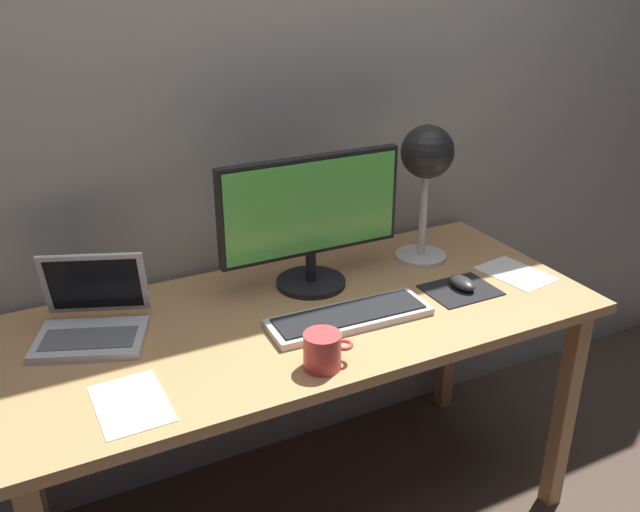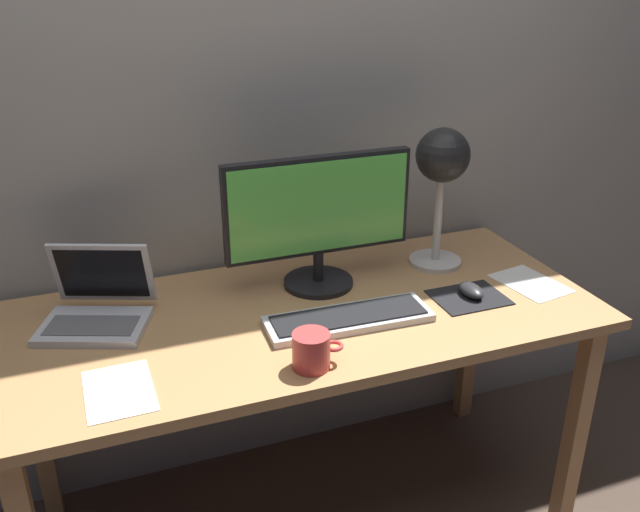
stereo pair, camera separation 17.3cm
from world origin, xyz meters
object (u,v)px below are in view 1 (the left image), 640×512
Objects in this scene: desk_lamp at (427,163)px; mouse at (462,283)px; monitor at (311,215)px; laptop at (93,312)px; keyboard_main at (349,317)px; coffee_mug at (323,351)px.

desk_lamp reaches higher than mouse.
laptop is at bearing 179.34° from monitor.
monitor is 0.31m from keyboard_main.
keyboard_main is 1.04× the size of desk_lamp.
keyboard_main is 0.38m from mouse.
monitor is 0.40m from desk_lamp.
coffee_mug is at bearing -112.45° from monitor.
coffee_mug is (-0.56, -0.41, -0.27)m from desk_lamp.
mouse is 0.77× the size of coffee_mug.
coffee_mug is at bearing -42.12° from laptop.
keyboard_main is at bearing 45.25° from coffee_mug.
laptop reaches higher than coffee_mug.
desk_lamp is at bearing 36.33° from coffee_mug.
laptop is 2.65× the size of coffee_mug.
coffee_mug is (0.45, -0.40, -0.01)m from laptop.
desk_lamp is at bearing 31.97° from keyboard_main.
coffee_mug is (-0.54, -0.18, 0.02)m from mouse.
monitor is at bearing 89.18° from keyboard_main.
monitor is at bearing 67.55° from coffee_mug.
mouse is (-0.02, -0.23, -0.29)m from desk_lamp.
desk_lamp is 0.37m from mouse.
laptop is 3.44× the size of mouse.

